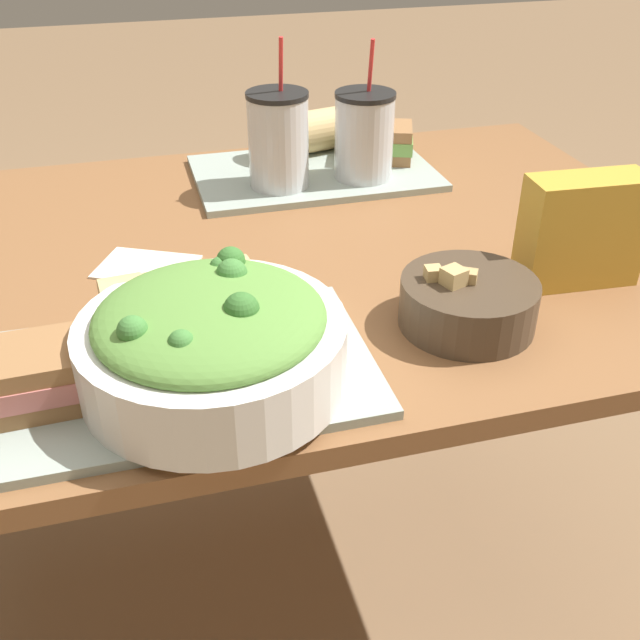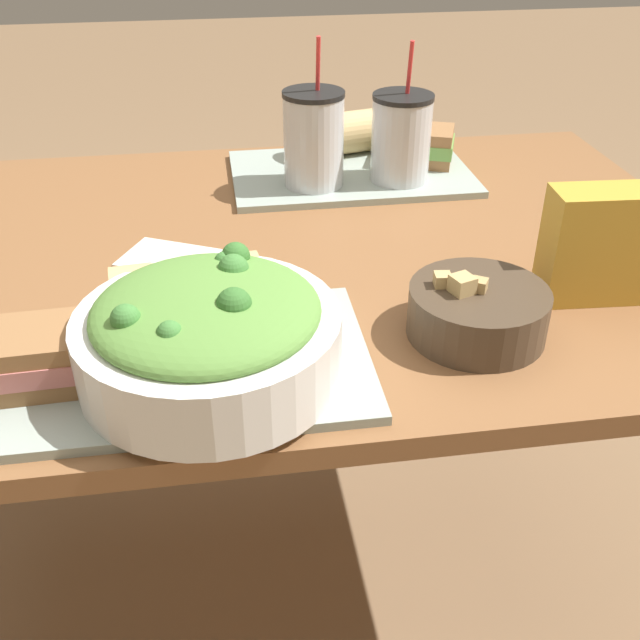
# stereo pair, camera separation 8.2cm
# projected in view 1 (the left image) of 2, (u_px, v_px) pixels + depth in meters

# --- Properties ---
(ground_plane) EXTENTS (12.00, 12.00, 0.00)m
(ground_plane) POSITION_uv_depth(u_px,v_px,m) (270.00, 585.00, 1.52)
(ground_plane) COLOR #846647
(dining_table) EXTENTS (1.35, 0.89, 0.76)m
(dining_table) POSITION_uv_depth(u_px,v_px,m) (255.00, 308.00, 1.16)
(dining_table) COLOR brown
(dining_table) RESTS_ON ground_plane
(tray_near) EXTENTS (0.43, 0.27, 0.01)m
(tray_near) POSITION_uv_depth(u_px,v_px,m) (183.00, 373.00, 0.84)
(tray_near) COLOR #99A89E
(tray_near) RESTS_ON dining_table
(tray_far) EXTENTS (0.43, 0.27, 0.01)m
(tray_far) POSITION_uv_depth(u_px,v_px,m) (314.00, 173.00, 1.36)
(tray_far) COLOR #99A89E
(tray_far) RESTS_ON dining_table
(salad_bowl) EXTENTS (0.29, 0.29, 0.12)m
(salad_bowl) POSITION_uv_depth(u_px,v_px,m) (212.00, 340.00, 0.79)
(salad_bowl) COLOR white
(salad_bowl) RESTS_ON tray_near
(soup_bowl) EXTENTS (0.17, 0.17, 0.08)m
(soup_bowl) POSITION_uv_depth(u_px,v_px,m) (468.00, 301.00, 0.92)
(soup_bowl) COLOR #473828
(soup_bowl) RESTS_ON dining_table
(sandwich_near) EXTENTS (0.13, 0.10, 0.06)m
(sandwich_near) POSITION_uv_depth(u_px,v_px,m) (38.00, 375.00, 0.78)
(sandwich_near) COLOR olive
(sandwich_near) RESTS_ON tray_near
(baguette_near) EXTENTS (0.18, 0.10, 0.08)m
(baguette_near) POSITION_uv_depth(u_px,v_px,m) (181.00, 298.00, 0.90)
(baguette_near) COLOR tan
(baguette_near) RESTS_ON tray_near
(sandwich_far) EXTENTS (0.14, 0.13, 0.06)m
(sandwich_far) POSITION_uv_depth(u_px,v_px,m) (381.00, 142.00, 1.39)
(sandwich_far) COLOR olive
(sandwich_far) RESTS_ON tray_far
(baguette_far) EXTENTS (0.17, 0.11, 0.08)m
(baguette_far) POSITION_uv_depth(u_px,v_px,m) (303.00, 133.00, 1.41)
(baguette_far) COLOR tan
(baguette_far) RESTS_ON tray_far
(drink_cup_dark) EXTENTS (0.10, 0.10, 0.25)m
(drink_cup_dark) POSITION_uv_depth(u_px,v_px,m) (278.00, 143.00, 1.26)
(drink_cup_dark) COLOR silver
(drink_cup_dark) RESTS_ON tray_far
(drink_cup_red) EXTENTS (0.10, 0.10, 0.24)m
(drink_cup_red) POSITION_uv_depth(u_px,v_px,m) (364.00, 138.00, 1.29)
(drink_cup_red) COLOR silver
(drink_cup_red) RESTS_ON tray_far
(chip_bag) EXTENTS (0.16, 0.07, 0.15)m
(chip_bag) POSITION_uv_depth(u_px,v_px,m) (582.00, 231.00, 1.00)
(chip_bag) COLOR gold
(chip_bag) RESTS_ON dining_table
(napkin_folded) EXTENTS (0.16, 0.15, 0.00)m
(napkin_folded) POSITION_uv_depth(u_px,v_px,m) (147.00, 267.00, 1.07)
(napkin_folded) COLOR silver
(napkin_folded) RESTS_ON dining_table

